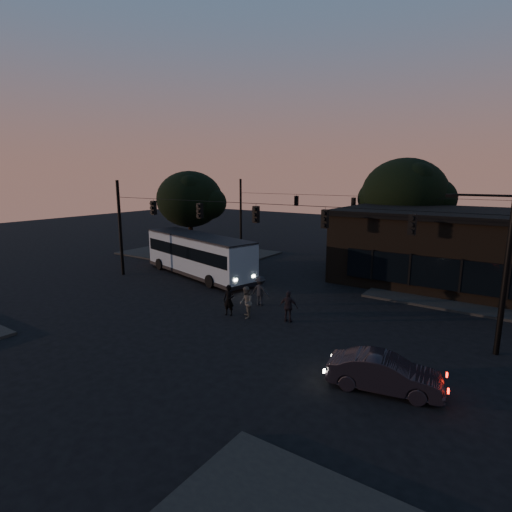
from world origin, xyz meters
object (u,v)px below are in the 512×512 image
Objects in this scene: bus at (198,253)px; pedestrian_a at (229,300)px; pedestrian_b at (246,302)px; pedestrian_c at (289,307)px; building at (450,247)px; car at (385,373)px; pedestrian_d at (261,291)px.

pedestrian_a is at bearing -22.89° from bus.
pedestrian_c is at bearing 70.77° from pedestrian_b.
building reaches higher than car.
car is at bearing 31.23° from pedestrian_b.
bus is 6.61× the size of pedestrian_b.
pedestrian_d is at bearing 65.83° from pedestrian_a.
pedestrian_c is 3.28m from pedestrian_d.
building is 8.71× the size of pedestrian_a.
car is at bearing -87.50° from building.
pedestrian_c is (11.02, -4.90, -0.96)m from bus.
pedestrian_a is (-9.01, -14.69, -1.82)m from building.
pedestrian_d is at bearing -7.72° from bus.
building is 8.80× the size of pedestrian_c.
bus is at bearing 129.02° from pedestrian_a.
pedestrian_c reaches higher than car.
building is at bearing 113.56° from pedestrian_b.
bus reaches higher than car.
building is at bearing -125.24° from pedestrian_d.
car is 9.36m from pedestrian_b.
car is at bearing -12.84° from bus.
pedestrian_d is at bearing -40.32° from pedestrian_c.
building reaches higher than pedestrian_a.
car is 2.32× the size of pedestrian_a.
car is at bearing -31.51° from pedestrian_a.
pedestrian_d is (-0.58, 2.33, 0.01)m from pedestrian_b.
pedestrian_a is at bearing 4.33° from pedestrian_c.
pedestrian_d is (0.47, 2.53, 0.03)m from pedestrian_a.
building is 3.75× the size of car.
building is 8.46× the size of pedestrian_d.
pedestrian_b is at bearing 57.70° from car.
pedestrian_b is (-7.95, -14.49, -1.81)m from building.
bus reaches higher than pedestrian_b.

